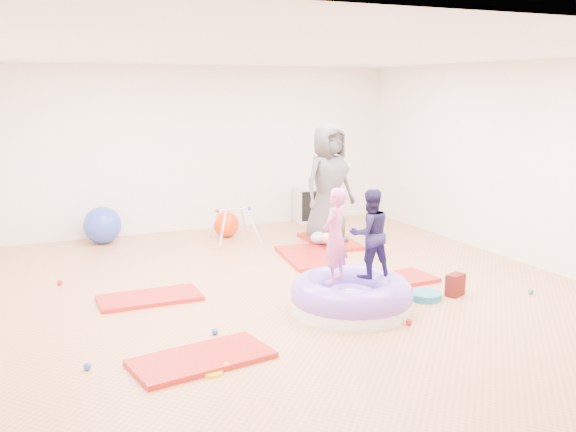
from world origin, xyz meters
name	(u,v)px	position (x,y,z in m)	size (l,w,h in m)	color
room	(298,178)	(0.00, 0.00, 1.40)	(7.01, 8.01, 2.81)	tan
gym_mat_front_left	(202,359)	(-1.59, -1.40, 0.03)	(1.25, 0.62, 0.05)	#AF080C
gym_mat_mid_left	(150,298)	(-1.67, 0.51, 0.02)	(1.17, 0.58, 0.05)	#AF080C
gym_mat_center_back	(308,257)	(0.81, 1.41, 0.03)	(1.34, 0.67, 0.06)	#AF080C
gym_mat_right	(390,280)	(1.26, -0.03, 0.02)	(1.18, 0.59, 0.05)	#AF080C
gym_mat_rear_right	(330,241)	(1.55, 2.16, 0.03)	(1.28, 0.64, 0.05)	#AF080C
inflatable_cushion	(351,296)	(0.29, -0.77, 0.17)	(1.36, 1.36, 0.43)	white
child_pink	(335,231)	(0.11, -0.72, 0.91)	(0.38, 0.25, 1.04)	#D35C93
child_navy	(370,229)	(0.55, -0.70, 0.89)	(0.48, 0.38, 1.00)	#1D1840
adult_caregiver	(328,183)	(1.47, 2.09, 0.97)	(0.90, 0.58, 1.83)	#48484A
infant	(322,238)	(1.29, 1.92, 0.16)	(0.36, 0.37, 0.21)	#AABBD9
ball_pit_balls	(273,311)	(-0.53, -0.51, 0.03)	(5.20, 3.24, 0.07)	red
exercise_ball_blue	(102,225)	(-1.77, 3.57, 0.30)	(0.59, 0.59, 0.59)	blue
exercise_ball_orange	(226,224)	(0.16, 3.23, 0.21)	(0.43, 0.43, 0.43)	#FF3F07
infant_play_gym	(233,220)	(0.16, 2.82, 0.37)	(0.71, 0.68, 0.55)	beige
cube_shelf	(312,205)	(2.01, 3.79, 0.32)	(0.63, 0.31, 0.63)	beige
balance_disc	(426,296)	(1.29, -0.77, 0.04)	(0.37, 0.37, 0.08)	teal
backpack	(455,285)	(1.68, -0.79, 0.13)	(0.23, 0.14, 0.27)	#950F0B
yellow_toy	(213,373)	(-1.58, -1.69, 0.01)	(0.18, 0.18, 0.03)	yellow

